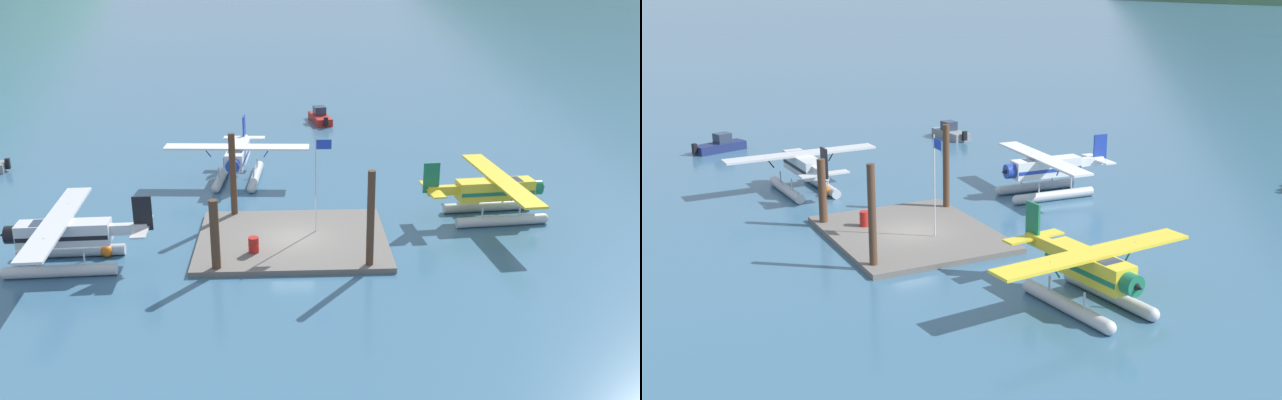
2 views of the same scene
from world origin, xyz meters
The scene contains 13 objects.
ground_plane centered at (0.00, 0.00, 0.00)m, with size 1200.00×1200.00×0.00m, color #38607F.
dock_platform centered at (0.00, 0.00, 0.15)m, with size 10.91×8.75×0.30m, color #66605B.
piling_near_left centered at (-4.01, -3.85, 2.04)m, with size 0.48×0.48×4.08m, color #4C3323.
piling_near_right centered at (4.06, -3.80, 2.76)m, with size 0.40×0.40×5.52m, color #4C3323.
piling_far_left centered at (-3.62, 4.00, 2.75)m, with size 0.41×0.41×5.51m, color #4C3323.
flagpole centered at (1.53, 0.86, 3.91)m, with size 0.95×0.10×5.77m.
fuel_drum centered at (-2.15, -1.97, 0.74)m, with size 0.62×0.62×0.88m.
mooring_buoy centered at (-10.27, -1.51, 0.34)m, with size 0.68×0.68×0.68m, color orange.
seaplane_yellow_stbd_fwd centered at (12.72, 3.17, 1.58)m, with size 7.96×10.49×3.84m.
seaplane_silver_port_aft centered at (-12.10, -2.66, 1.58)m, with size 7.98×10.46×3.84m.
seaplane_white_bow_left centered at (-3.85, 11.47, 1.58)m, with size 10.47×7.97×3.84m.
boat_navy_open_sw centered at (-27.75, -5.14, 0.49)m, with size 2.84×4.68×1.50m.
boat_grey_open_west centered at (-24.02, 14.26, 0.49)m, with size 4.88×1.93×1.50m.
Camera 2 is at (40.37, -17.27, 14.69)m, focal length 45.59 mm.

